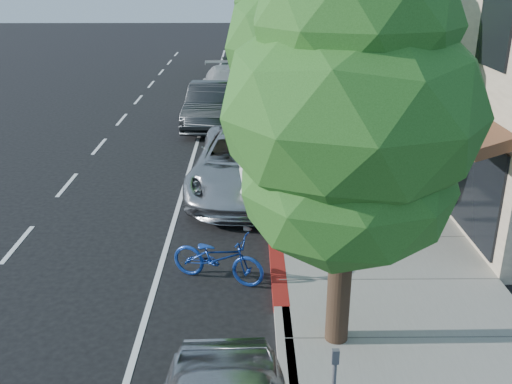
{
  "coord_description": "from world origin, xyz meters",
  "views": [
    {
      "loc": [
        -0.6,
        -10.33,
        6.21
      ],
      "look_at": [
        -0.46,
        1.94,
        1.35
      ],
      "focal_mm": 40.0,
      "sensor_mm": 36.0,
      "label": 1
    }
  ],
  "objects_px": {
    "bicycle": "(218,258)",
    "dark_suv_far": "(238,61)",
    "street_tree_0": "(350,116)",
    "pedestrian": "(403,158)",
    "white_pickup": "(231,87)",
    "silver_suv": "(245,162)",
    "street_tree_4": "(277,6)",
    "dark_sedan": "(211,105)",
    "street_tree_2": "(293,31)",
    "cyclist": "(246,191)",
    "street_tree_1": "(310,49)",
    "street_tree_3": "(283,4)"
  },
  "relations": [
    {
      "from": "bicycle",
      "to": "silver_suv",
      "type": "relative_size",
      "value": 0.33
    },
    {
      "from": "cyclist",
      "to": "bicycle",
      "type": "xyz_separation_m",
      "value": [
        -0.58,
        -2.66,
        -0.45
      ]
    },
    {
      "from": "street_tree_0",
      "to": "pedestrian",
      "type": "height_order",
      "value": "street_tree_0"
    },
    {
      "from": "bicycle",
      "to": "silver_suv",
      "type": "xyz_separation_m",
      "value": [
        0.53,
        5.24,
        0.33
      ]
    },
    {
      "from": "cyclist",
      "to": "dark_suv_far",
      "type": "xyz_separation_m",
      "value": [
        -0.61,
        22.63,
        -0.21
      ]
    },
    {
      "from": "street_tree_4",
      "to": "cyclist",
      "type": "relative_size",
      "value": 3.52
    },
    {
      "from": "cyclist",
      "to": "dark_sedan",
      "type": "bearing_deg",
      "value": 1.23
    },
    {
      "from": "bicycle",
      "to": "white_pickup",
      "type": "xyz_separation_m",
      "value": [
        -0.23,
        16.31,
        0.35
      ]
    },
    {
      "from": "street_tree_4",
      "to": "cyclist",
      "type": "distance_m",
      "value": 19.41
    },
    {
      "from": "street_tree_1",
      "to": "cyclist",
      "type": "relative_size",
      "value": 3.54
    },
    {
      "from": "street_tree_0",
      "to": "street_tree_2",
      "type": "height_order",
      "value": "street_tree_2"
    },
    {
      "from": "street_tree_4",
      "to": "dark_sedan",
      "type": "xyz_separation_m",
      "value": [
        -3.1,
        -8.96,
        -3.37
      ]
    },
    {
      "from": "street_tree_3",
      "to": "dark_sedan",
      "type": "bearing_deg",
      "value": -136.34
    },
    {
      "from": "bicycle",
      "to": "dark_suv_far",
      "type": "relative_size",
      "value": 0.45
    },
    {
      "from": "street_tree_3",
      "to": "dark_suv_far",
      "type": "relative_size",
      "value": 1.65
    },
    {
      "from": "street_tree_4",
      "to": "dark_suv_far",
      "type": "height_order",
      "value": "street_tree_4"
    },
    {
      "from": "street_tree_3",
      "to": "white_pickup",
      "type": "xyz_separation_m",
      "value": [
        -2.41,
        0.57,
        -3.79
      ]
    },
    {
      "from": "street_tree_2",
      "to": "silver_suv",
      "type": "distance_m",
      "value": 5.81
    },
    {
      "from": "pedestrian",
      "to": "street_tree_4",
      "type": "bearing_deg",
      "value": -101.95
    },
    {
      "from": "street_tree_2",
      "to": "street_tree_4",
      "type": "distance_m",
      "value": 12.0
    },
    {
      "from": "silver_suv",
      "to": "pedestrian",
      "type": "relative_size",
      "value": 3.49
    },
    {
      "from": "street_tree_2",
      "to": "dark_sedan",
      "type": "distance_m",
      "value": 5.45
    },
    {
      "from": "silver_suv",
      "to": "dark_sedan",
      "type": "relative_size",
      "value": 1.21
    },
    {
      "from": "street_tree_1",
      "to": "pedestrian",
      "type": "relative_size",
      "value": 3.9
    },
    {
      "from": "dark_suv_far",
      "to": "white_pickup",
      "type": "bearing_deg",
      "value": -83.83
    },
    {
      "from": "street_tree_4",
      "to": "pedestrian",
      "type": "relative_size",
      "value": 3.88
    },
    {
      "from": "street_tree_1",
      "to": "dark_sedan",
      "type": "height_order",
      "value": "street_tree_1"
    },
    {
      "from": "street_tree_4",
      "to": "cyclist",
      "type": "xyz_separation_m",
      "value": [
        -1.6,
        -19.08,
        -3.24
      ]
    },
    {
      "from": "silver_suv",
      "to": "white_pickup",
      "type": "distance_m",
      "value": 11.09
    },
    {
      "from": "dark_suv_far",
      "to": "pedestrian",
      "type": "distance_m",
      "value": 20.87
    },
    {
      "from": "dark_sedan",
      "to": "white_pickup",
      "type": "xyz_separation_m",
      "value": [
        0.69,
        3.52,
        0.03
      ]
    },
    {
      "from": "white_pickup",
      "to": "dark_suv_far",
      "type": "xyz_separation_m",
      "value": [
        0.2,
        8.99,
        -0.11
      ]
    },
    {
      "from": "dark_suv_far",
      "to": "pedestrian",
      "type": "height_order",
      "value": "pedestrian"
    },
    {
      "from": "street_tree_4",
      "to": "dark_suv_far",
      "type": "bearing_deg",
      "value": 121.87
    },
    {
      "from": "dark_sedan",
      "to": "pedestrian",
      "type": "relative_size",
      "value": 2.9
    },
    {
      "from": "street_tree_0",
      "to": "pedestrian",
      "type": "xyz_separation_m",
      "value": [
        2.95,
        7.33,
        -3.09
      ]
    },
    {
      "from": "street_tree_0",
      "to": "dark_suv_far",
      "type": "relative_size",
      "value": 1.46
    },
    {
      "from": "street_tree_1",
      "to": "bicycle",
      "type": "relative_size",
      "value": 3.41
    },
    {
      "from": "street_tree_2",
      "to": "street_tree_4",
      "type": "xyz_separation_m",
      "value": [
        0.0,
        12.0,
        0.07
      ]
    },
    {
      "from": "street_tree_4",
      "to": "silver_suv",
      "type": "xyz_separation_m",
      "value": [
        -1.65,
        -16.5,
        -3.35
      ]
    },
    {
      "from": "white_pickup",
      "to": "street_tree_3",
      "type": "bearing_deg",
      "value": -20.07
    },
    {
      "from": "street_tree_3",
      "to": "dark_sedan",
      "type": "xyz_separation_m",
      "value": [
        -3.1,
        -2.96,
        -3.82
      ]
    },
    {
      "from": "cyclist",
      "to": "dark_suv_far",
      "type": "height_order",
      "value": "cyclist"
    },
    {
      "from": "street_tree_1",
      "to": "pedestrian",
      "type": "distance_m",
      "value": 4.6
    },
    {
      "from": "dark_suv_far",
      "to": "pedestrian",
      "type": "bearing_deg",
      "value": -68.27
    },
    {
      "from": "street_tree_0",
      "to": "bicycle",
      "type": "height_order",
      "value": "street_tree_0"
    },
    {
      "from": "street_tree_2",
      "to": "street_tree_3",
      "type": "relative_size",
      "value": 0.89
    },
    {
      "from": "cyclist",
      "to": "street_tree_4",
      "type": "bearing_deg",
      "value": -12.0
    },
    {
      "from": "dark_sedan",
      "to": "white_pickup",
      "type": "height_order",
      "value": "white_pickup"
    },
    {
      "from": "street_tree_4",
      "to": "dark_sedan",
      "type": "distance_m",
      "value": 10.06
    }
  ]
}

